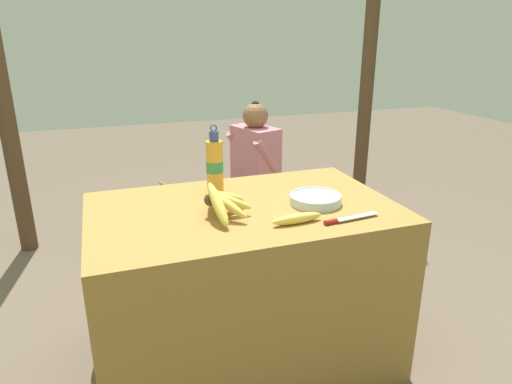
{
  "coord_description": "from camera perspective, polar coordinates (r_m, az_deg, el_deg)",
  "views": [
    {
      "loc": [
        -0.54,
        -1.72,
        1.46
      ],
      "look_at": [
        0.07,
        0.05,
        0.8
      ],
      "focal_mm": 32.0,
      "sensor_mm": 36.0,
      "label": 1
    }
  ],
  "objects": [
    {
      "name": "support_post_far",
      "position": [
        3.94,
        13.95,
        16.12
      ],
      "size": [
        0.11,
        0.11,
        2.54
      ],
      "color": "#4C3823",
      "rests_on": "ground_plane"
    },
    {
      "name": "banana_bunch_ripe",
      "position": [
        1.83,
        -4.53,
        -0.9
      ],
      "size": [
        0.2,
        0.36,
        0.16
      ],
      "color": "#4C381E",
      "rests_on": "market_counter"
    },
    {
      "name": "ground_plane",
      "position": [
        2.32,
        -1.41,
        -19.62
      ],
      "size": [
        12.0,
        12.0,
        0.0
      ],
      "primitive_type": "plane",
      "color": "brown"
    },
    {
      "name": "loose_banana_front",
      "position": [
        1.77,
        5.16,
        -3.33
      ],
      "size": [
        0.21,
        0.05,
        0.04
      ],
      "rotation": [
        0.0,
        0.0,
        0.06
      ],
      "color": "#E0C64C",
      "rests_on": "market_counter"
    },
    {
      "name": "seated_vendor",
      "position": [
        3.19,
        -0.74,
        3.34
      ],
      "size": [
        0.46,
        0.43,
        1.02
      ],
      "rotation": [
        0.0,
        0.0,
        3.45
      ],
      "color": "#232328",
      "rests_on": "ground_plane"
    },
    {
      "name": "banana_bunch_green",
      "position": [
        3.14,
        -11.26,
        0.2
      ],
      "size": [
        0.17,
        0.31,
        0.14
      ],
      "color": "#4C381E",
      "rests_on": "wooden_bench"
    },
    {
      "name": "serving_bowl",
      "position": [
        1.98,
        7.45,
        -0.83
      ],
      "size": [
        0.22,
        0.22,
        0.04
      ],
      "color": "silver",
      "rests_on": "market_counter"
    },
    {
      "name": "market_counter",
      "position": [
        2.1,
        -1.5,
        -11.54
      ],
      "size": [
        1.29,
        0.81,
        0.76
      ],
      "color": "olive",
      "rests_on": "ground_plane"
    },
    {
      "name": "water_bottle",
      "position": [
        2.09,
        -5.18,
        3.37
      ],
      "size": [
        0.08,
        0.08,
        0.31
      ],
      "color": "gold",
      "rests_on": "market_counter"
    },
    {
      "name": "knife",
      "position": [
        1.81,
        10.92,
        -3.36
      ],
      "size": [
        0.25,
        0.05,
        0.02
      ],
      "rotation": [
        0.0,
        0.0,
        0.1
      ],
      "color": "#BCBCC1",
      "rests_on": "market_counter"
    },
    {
      "name": "wooden_bench",
      "position": [
        3.26,
        -4.17,
        -1.04
      ],
      "size": [
        1.59,
        0.32,
        0.38
      ],
      "color": "brown",
      "rests_on": "ground_plane"
    }
  ]
}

